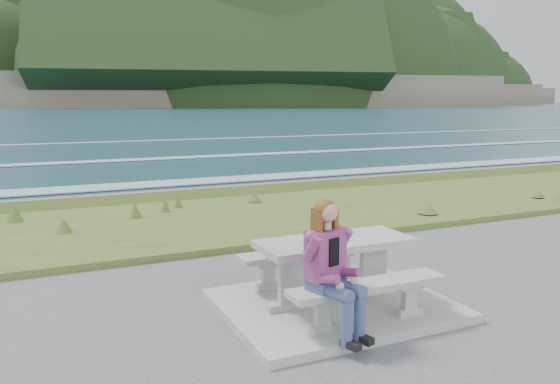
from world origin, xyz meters
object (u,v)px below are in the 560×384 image
at_px(bench_landward, 368,291).
at_px(bench_seaward, 307,257).
at_px(seated_woman, 336,287).
at_px(picnic_table, 335,253).

distance_m(bench_landward, bench_seaward, 1.40).
distance_m(bench_landward, seated_woman, 0.51).
bearing_deg(bench_landward, picnic_table, 90.00).
bearing_deg(picnic_table, bench_seaward, 90.00).
height_order(picnic_table, bench_landward, picnic_table).
height_order(picnic_table, seated_woman, seated_woman).
bearing_deg(bench_seaward, seated_woman, -107.21).
height_order(picnic_table, bench_seaward, picnic_table).
relative_size(picnic_table, bench_landward, 1.00).
bearing_deg(seated_woman, picnic_table, 43.76).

